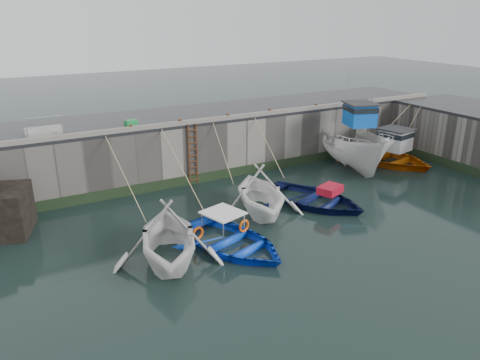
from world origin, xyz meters
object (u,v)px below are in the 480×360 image
ladder (193,155)px  boat_near_blue (232,247)px  boat_far_white (353,146)px  bollard_b (180,122)px  boat_near_blacktrim (260,212)px  bollard_a (131,128)px  boat_near_navy (314,204)px  bollard_c (228,116)px  bollard_d (270,112)px  bollard_e (316,106)px  boat_near_white (169,260)px  fish_crate (131,123)px  boat_far_orange (385,156)px

ladder → boat_near_blue: 7.44m
boat_far_white → bollard_b: size_ratio=28.35×
bollard_b → boat_near_blacktrim: bearing=-72.1°
boat_near_blue → boat_near_blacktrim: bearing=25.1°
boat_far_white → bollard_a: boat_far_white is taller
boat_near_blacktrim → boat_near_navy: 2.73m
bollard_c → bollard_d: size_ratio=1.00×
boat_near_navy → boat_far_white: bearing=11.9°
bollard_a → bollard_e: bearing=0.0°
bollard_d → bollard_e: 3.20m
boat_near_white → bollard_e: (11.99, 7.22, 3.30)m
boat_near_blue → bollard_c: 8.95m
boat_near_navy → boat_near_blue: bearing=178.4°
bollard_b → bollard_e: 8.50m
fish_crate → bollard_e: bearing=-13.1°
boat_near_white → boat_near_blue: bearing=12.5°
boat_near_blue → bollard_e: 12.52m
boat_near_blacktrim → boat_near_blue: bearing=-121.7°
ladder → bollard_d: (4.80, 0.34, 1.71)m
bollard_b → boat_far_white: bearing=-10.9°
boat_near_navy → boat_near_white: bearing=170.8°
boat_far_orange → bollard_e: (-3.51, 2.37, 2.90)m
boat_far_white → bollard_a: 12.64m
boat_near_navy → bollard_d: size_ratio=18.01×
boat_near_white → bollard_c: (6.19, 7.22, 3.30)m
bollard_a → bollard_b: same height
boat_near_blacktrim → bollard_d: size_ratio=16.85×
boat_near_white → boat_far_orange: boat_far_orange is taller
boat_near_white → boat_far_orange: bearing=35.2°
boat_far_white → bollard_d: bearing=174.6°
boat_far_orange → bollard_b: (-12.01, 2.37, 2.90)m
boat_near_blacktrim → fish_crate: (-3.83, 6.16, 3.29)m
boat_near_blue → bollard_d: size_ratio=17.40×
boat_near_navy → bollard_e: 7.64m
boat_near_blacktrim → bollard_b: (-1.65, 5.10, 3.30)m
boat_near_blacktrim → fish_crate: bearing=138.6°
boat_near_blacktrim → bollard_e: (6.85, 5.10, 3.30)m
bollard_c → boat_near_blue: bearing=-116.5°
boat_near_white → bollard_d: (8.79, 7.22, 3.30)m
boat_near_blacktrim → bollard_b: 6.29m
bollard_b → boat_far_orange: bearing=-11.2°
bollard_d → bollard_b: bearing=180.0°
boat_near_blue → boat_far_white: bearing=10.7°
ladder → boat_far_white: boat_far_white is taller
boat_far_white → bollard_a: size_ratio=28.35×
boat_near_navy → boat_far_white: size_ratio=0.64×
boat_far_white → boat_near_white: bearing=-140.8°
fish_crate → bollard_d: bearing=-15.5°
ladder → boat_far_white: bearing=-9.5°
boat_far_white → bollard_e: boat_far_white is taller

